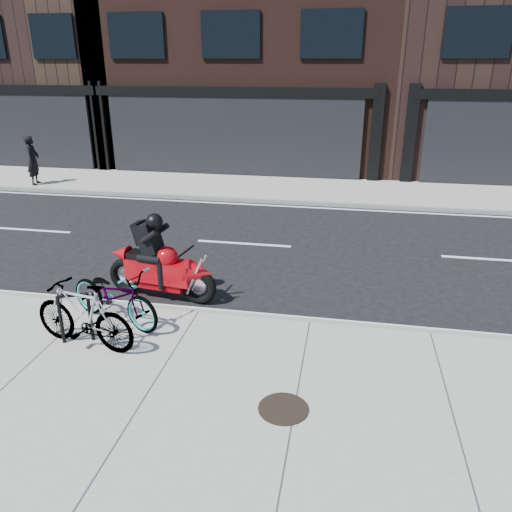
% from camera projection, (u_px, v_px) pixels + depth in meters
% --- Properties ---
extents(ground, '(120.00, 120.00, 0.00)m').
position_uv_depth(ground, '(225.00, 275.00, 10.82)').
color(ground, black).
rests_on(ground, ground).
extents(sidewalk_near, '(60.00, 6.00, 0.13)m').
position_uv_depth(sidewalk_near, '(129.00, 427.00, 6.22)').
color(sidewalk_near, gray).
rests_on(sidewalk_near, ground).
extents(sidewalk_far, '(60.00, 3.50, 0.13)m').
position_uv_depth(sidewalk_far, '(277.00, 188.00, 17.89)').
color(sidewalk_far, gray).
rests_on(sidewalk_far, ground).
extents(building_midwest, '(10.00, 10.00, 12.00)m').
position_uv_depth(building_midwest, '(52.00, 23.00, 23.94)').
color(building_midwest, black).
rests_on(building_midwest, ground).
extents(bike_rack, '(0.48, 0.21, 0.84)m').
position_uv_depth(bike_rack, '(75.00, 314.00, 7.84)').
color(bike_rack, black).
rests_on(bike_rack, sidewalk_near).
extents(bicycle_front, '(2.05, 1.33, 1.02)m').
position_uv_depth(bicycle_front, '(114.00, 295.00, 8.42)').
color(bicycle_front, gray).
rests_on(bicycle_front, sidewalk_near).
extents(bicycle_rear, '(1.88, 0.85, 1.09)m').
position_uv_depth(bicycle_rear, '(83.00, 315.00, 7.69)').
color(bicycle_rear, gray).
rests_on(bicycle_rear, sidewalk_near).
extents(motorcycle, '(2.30, 0.77, 1.72)m').
position_uv_depth(motorcycle, '(165.00, 265.00, 9.51)').
color(motorcycle, black).
rests_on(motorcycle, ground).
extents(pedestrian, '(0.54, 0.71, 1.74)m').
position_uv_depth(pedestrian, '(33.00, 160.00, 17.88)').
color(pedestrian, black).
rests_on(pedestrian, sidewalk_far).
extents(manhole_cover, '(0.70, 0.70, 0.02)m').
position_uv_depth(manhole_cover, '(283.00, 409.00, 6.45)').
color(manhole_cover, black).
rests_on(manhole_cover, sidewalk_near).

